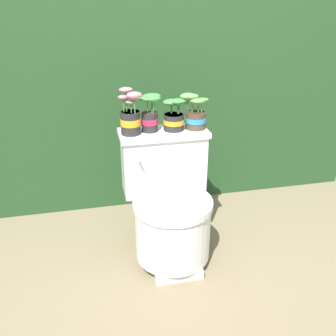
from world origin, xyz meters
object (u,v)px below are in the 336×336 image
object	(u,v)px
toilet	(169,206)
potted_plant_midleft	(150,114)
potted_plant_left	(130,118)
potted_plant_middle	(174,117)
potted_plant_midright	(195,115)

from	to	relation	value
toilet	potted_plant_midleft	world-z (taller)	potted_plant_midleft
potted_plant_left	toilet	bearing A→B (deg)	-37.85
toilet	potted_plant_midleft	size ratio (longest dim) A/B	3.37
potted_plant_middle	potted_plant_midright	bearing A→B (deg)	-2.83
potted_plant_left	potted_plant_midright	distance (m)	0.36
toilet	potted_plant_left	world-z (taller)	potted_plant_left
potted_plant_left	potted_plant_middle	bearing A→B (deg)	5.01
potted_plant_midleft	potted_plant_midright	distance (m)	0.25
potted_plant_left	potted_plant_midleft	bearing A→B (deg)	11.55
potted_plant_left	potted_plant_midleft	size ratio (longest dim) A/B	1.20
toilet	potted_plant_left	bearing A→B (deg)	142.15
potted_plant_left	potted_plant_middle	xyz separation A→B (m)	(0.24, 0.02, -0.02)
potted_plant_midleft	potted_plant_midright	xyz separation A→B (m)	(0.25, -0.01, -0.02)
potted_plant_midright	potted_plant_midleft	bearing A→B (deg)	178.43
toilet	potted_plant_midleft	xyz separation A→B (m)	(-0.07, 0.16, 0.49)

